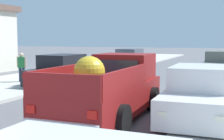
% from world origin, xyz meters
% --- Properties ---
extents(sidewalk_left, '(5.36, 60.00, 0.12)m').
position_xyz_m(sidewalk_left, '(-5.83, 12.00, 0.06)').
color(sidewalk_left, beige).
rests_on(sidewalk_left, ground).
extents(curb_left, '(0.16, 60.00, 0.10)m').
position_xyz_m(curb_left, '(-4.55, 12.00, 0.05)').
color(curb_left, silver).
rests_on(curb_left, ground).
extents(pickup_truck, '(2.27, 5.24, 1.84)m').
position_xyz_m(pickup_truck, '(1.10, 4.90, 0.80)').
color(pickup_truck, maroon).
rests_on(pickup_truck, ground).
extents(car_left_near, '(2.12, 4.30, 1.54)m').
position_xyz_m(car_left_near, '(-3.36, 19.51, 0.71)').
color(car_left_near, '#474C56').
rests_on(car_left_near, ground).
extents(car_left_mid, '(2.21, 4.34, 1.54)m').
position_xyz_m(car_left_mid, '(-3.43, 9.92, 0.71)').
color(car_left_mid, black).
rests_on(car_left_mid, ground).
extents(car_right_mid, '(2.05, 4.27, 1.54)m').
position_xyz_m(car_right_mid, '(3.30, 17.39, 0.71)').
color(car_right_mid, slate).
rests_on(car_right_mid, ground).
extents(car_right_far, '(2.12, 4.30, 1.54)m').
position_xyz_m(car_right_far, '(3.62, 5.51, 0.71)').
color(car_right_far, silver).
rests_on(car_right_far, ground).
extents(pedestrian, '(0.57, 0.41, 1.59)m').
position_xyz_m(pedestrian, '(-5.73, 9.70, 0.91)').
color(pedestrian, navy).
rests_on(pedestrian, ground).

